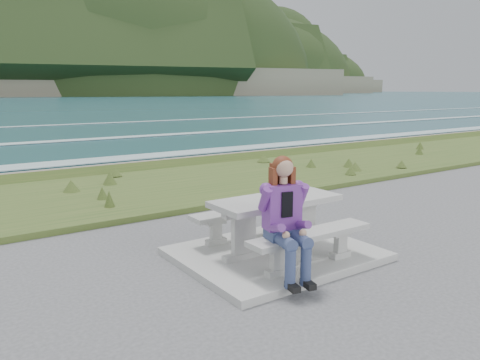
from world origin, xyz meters
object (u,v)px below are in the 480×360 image
(picnic_table, at_px, (276,210))
(seated_woman, at_px, (288,235))
(bench_landward, at_px, (311,239))
(bench_seaward, at_px, (246,215))

(picnic_table, relative_size, seated_woman, 1.25)
(picnic_table, bearing_deg, seated_woman, -120.69)
(picnic_table, height_order, bench_landward, picnic_table)
(picnic_table, relative_size, bench_seaward, 1.00)
(bench_seaward, bearing_deg, picnic_table, -90.00)
(picnic_table, relative_size, bench_landward, 1.00)
(bench_landward, xyz_separation_m, bench_seaward, (0.00, 1.40, 0.00))
(picnic_table, xyz_separation_m, bench_seaward, (0.00, 0.70, -0.23))
(seated_woman, bearing_deg, bench_seaward, 84.60)
(bench_landward, height_order, bench_seaward, same)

